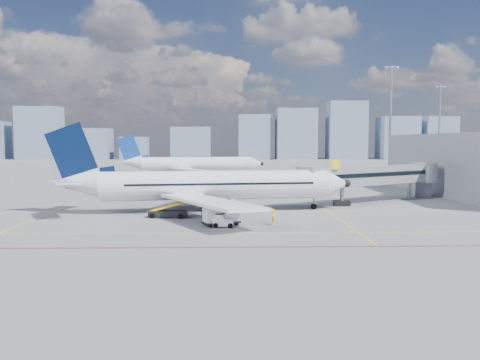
# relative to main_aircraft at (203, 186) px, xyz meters

# --- Properties ---
(ground) EXTENTS (420.00, 420.00, 0.00)m
(ground) POSITION_rel_main_aircraft_xyz_m (1.45, -7.70, -3.22)
(ground) COLOR gray
(ground) RESTS_ON ground
(apron_markings) EXTENTS (90.00, 35.12, 0.01)m
(apron_markings) POSITION_rel_main_aircraft_xyz_m (0.87, -11.61, -3.22)
(apron_markings) COLOR yellow
(apron_markings) RESTS_ON ground
(jet_bridge) EXTENTS (23.55, 15.78, 6.30)m
(jet_bridge) POSITION_rel_main_aircraft_xyz_m (24.96, 9.22, 0.52)
(jet_bridge) COLOR gray
(jet_bridge) RESTS_ON ground
(terminal_block) EXTENTS (10.00, 42.00, 10.00)m
(terminal_block) POSITION_rel_main_aircraft_xyz_m (41.40, 18.30, 1.78)
(terminal_block) COLOR gray
(terminal_block) RESTS_ON ground
(floodlight_mast_ne) EXTENTS (3.20, 0.61, 25.45)m
(floodlight_mast_ne) POSITION_rel_main_aircraft_xyz_m (39.45, 47.30, 10.36)
(floodlight_mast_ne) COLOR gray
(floodlight_mast_ne) RESTS_ON ground
(floodlight_mast_far) EXTENTS (3.20, 0.61, 25.45)m
(floodlight_mast_far) POSITION_rel_main_aircraft_xyz_m (66.45, 82.30, 10.36)
(floodlight_mast_far) COLOR gray
(floodlight_mast_far) RESTS_ON ground
(distant_skyline) EXTENTS (247.37, 15.49, 29.35)m
(distant_skyline) POSITION_rel_main_aircraft_xyz_m (4.45, 182.30, 8.07)
(distant_skyline) COLOR gray
(distant_skyline) RESTS_ON ground
(main_aircraft) EXTENTS (37.29, 32.42, 10.97)m
(main_aircraft) POSITION_rel_main_aircraft_xyz_m (0.00, 0.00, 0.00)
(main_aircraft) COLOR white
(main_aircraft) RESTS_ON ground
(second_aircraft) EXTENTS (35.51, 30.89, 10.60)m
(second_aircraft) POSITION_rel_main_aircraft_xyz_m (-6.12, 56.74, 0.00)
(second_aircraft) COLOR white
(second_aircraft) RESTS_ON ground
(baggage_tug) EXTENTS (2.12, 1.39, 1.41)m
(baggage_tug) POSITION_rel_main_aircraft_xyz_m (2.51, -10.59, -2.55)
(baggage_tug) COLOR white
(baggage_tug) RESTS_ON ground
(cargo_dolly) EXTENTS (4.13, 3.08, 2.07)m
(cargo_dolly) POSITION_rel_main_aircraft_xyz_m (2.36, -9.57, -2.09)
(cargo_dolly) COLOR black
(cargo_dolly) RESTS_ON ground
(belt_loader) EXTENTS (6.22, 2.00, 2.51)m
(belt_loader) POSITION_rel_main_aircraft_xyz_m (-3.65, -4.40, -2.58)
(belt_loader) COLOR black
(belt_loader) RESTS_ON ground
(ramp_worker) EXTENTS (0.43, 0.63, 1.67)m
(ramp_worker) POSITION_rel_main_aircraft_xyz_m (7.81, -9.39, -2.39)
(ramp_worker) COLOR #FFFD1A
(ramp_worker) RESTS_ON ground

